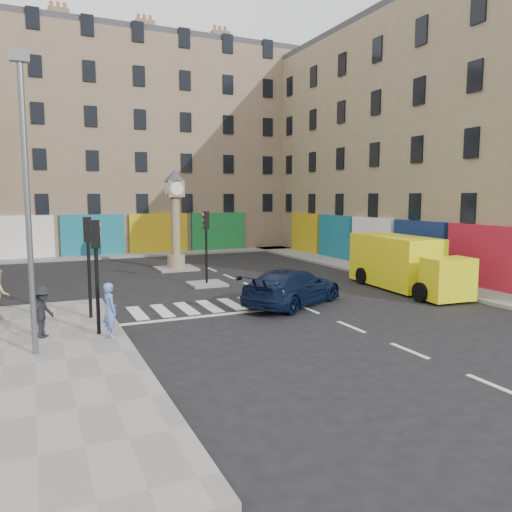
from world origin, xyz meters
TOP-DOWN VIEW (x-y plane):
  - ground at (0.00, 0.00)m, footprint 120.00×120.00m
  - sidewalk_left at (-11.00, -2.00)m, footprint 7.00×16.00m
  - sidewalk_right at (8.70, 10.00)m, footprint 2.60×30.00m
  - sidewalk_far at (-4.00, 22.20)m, footprint 32.00×2.40m
  - island_near at (-2.00, 8.00)m, footprint 1.80×1.80m
  - island_far at (-2.00, 14.00)m, footprint 2.40×2.40m
  - building_right at (15.00, 10.00)m, footprint 10.00×30.00m
  - building_far at (-4.00, 28.00)m, footprint 32.00×10.00m
  - traffic_light_left_near at (-8.30, 0.20)m, footprint 0.28×0.22m
  - traffic_light_left_far at (-8.30, 2.60)m, footprint 0.28×0.22m
  - traffic_light_island at (-2.00, 8.00)m, footprint 0.28×0.22m
  - lamp_post at (-10.20, -1.20)m, footprint 0.50×0.25m
  - clock_pillar at (-2.00, 14.00)m, footprint 1.20×1.20m
  - navy_sedan at (-0.19, 1.98)m, footprint 5.74×4.52m
  - yellow_van at (6.46, 2.88)m, footprint 2.87×7.28m
  - pedestrian_blue at (-8.00, -0.32)m, footprint 0.56×0.72m
  - pedestrian_dark at (-9.94, 0.49)m, footprint 1.07×1.23m

SIDE VIEW (x-z plane):
  - ground at x=0.00m, z-range 0.00..0.00m
  - island_near at x=-2.00m, z-range 0.00..0.12m
  - island_far at x=-2.00m, z-range 0.00..0.12m
  - sidewalk_left at x=-11.00m, z-range 0.00..0.15m
  - sidewalk_right at x=8.70m, z-range 0.00..0.15m
  - sidewalk_far at x=-4.00m, z-range 0.00..0.15m
  - navy_sedan at x=-0.19m, z-range 0.00..1.56m
  - pedestrian_dark at x=-9.94m, z-range 0.15..1.80m
  - pedestrian_blue at x=-8.00m, z-range 0.15..1.90m
  - yellow_van at x=6.46m, z-range -0.01..2.59m
  - traffic_light_island at x=-2.00m, z-range 0.74..4.44m
  - traffic_light_left_near at x=-8.30m, z-range 0.77..4.47m
  - traffic_light_left_far at x=-8.30m, z-range 0.77..4.47m
  - clock_pillar at x=-2.00m, z-range 0.50..6.60m
  - lamp_post at x=-10.20m, z-range 0.64..8.94m
  - building_right at x=15.00m, z-range 0.00..16.00m
  - building_far at x=-4.00m, z-range 0.00..17.00m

